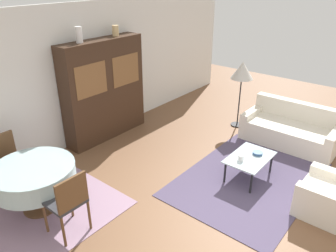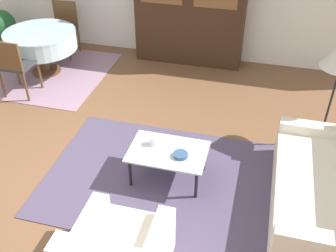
% 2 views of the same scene
% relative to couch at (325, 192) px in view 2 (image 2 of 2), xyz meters
% --- Properties ---
extents(ground_plane, '(14.00, 14.00, 0.00)m').
position_rel_couch_xyz_m(ground_plane, '(-2.73, -0.24, -0.28)').
color(ground_plane, brown).
extents(area_rug, '(2.75, 1.94, 0.01)m').
position_rel_couch_xyz_m(area_rug, '(-1.74, 0.04, -0.27)').
color(area_rug, '#4C425B').
rests_on(area_rug, ground_plane).
extents(dining_rug, '(2.07, 1.98, 0.01)m').
position_rel_couch_xyz_m(dining_rug, '(-4.41, 2.06, -0.27)').
color(dining_rug, gray).
rests_on(dining_rug, ground_plane).
extents(couch, '(0.93, 1.81, 0.78)m').
position_rel_couch_xyz_m(couch, '(0.00, 0.00, 0.00)').
color(couch, silver).
rests_on(couch, ground_plane).
extents(coffee_table, '(0.88, 0.59, 0.40)m').
position_rel_couch_xyz_m(coffee_table, '(-1.71, 0.08, 0.09)').
color(coffee_table, black).
rests_on(coffee_table, area_rug).
extents(display_cabinet, '(1.85, 0.40, 2.03)m').
position_rel_couch_xyz_m(display_cabinet, '(-2.13, 3.15, 0.73)').
color(display_cabinet, '#382316').
rests_on(display_cabinet, ground_plane).
extents(dining_table, '(1.16, 1.16, 0.72)m').
position_rel_couch_xyz_m(dining_table, '(-4.39, 2.09, 0.30)').
color(dining_table, brown).
rests_on(dining_table, dining_rug).
extents(dining_chair_near, '(0.44, 0.44, 0.93)m').
position_rel_couch_xyz_m(dining_chair_near, '(-4.39, 1.29, 0.27)').
color(dining_chair_near, brown).
rests_on(dining_chair_near, dining_rug).
extents(dining_chair_far, '(0.44, 0.44, 0.93)m').
position_rel_couch_xyz_m(dining_chair_far, '(-4.39, 2.88, 0.27)').
color(dining_chair_far, brown).
rests_on(dining_chair_far, dining_rug).
extents(cup, '(0.09, 0.09, 0.10)m').
position_rel_couch_xyz_m(cup, '(-1.90, 0.15, 0.18)').
color(cup, white).
rests_on(cup, coffee_table).
extents(bowl, '(0.16, 0.16, 0.04)m').
position_rel_couch_xyz_m(bowl, '(-1.55, 0.02, 0.15)').
color(bowl, '#33517A').
rests_on(bowl, coffee_table).
extents(potted_plant, '(0.55, 0.55, 0.72)m').
position_rel_couch_xyz_m(potted_plant, '(-5.67, 2.82, 0.12)').
color(potted_plant, '#93664C').
rests_on(potted_plant, ground_plane).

